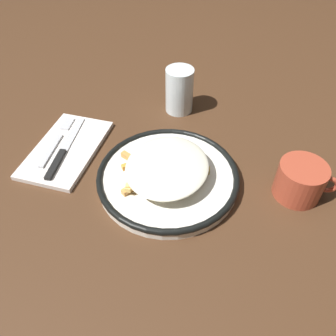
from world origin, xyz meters
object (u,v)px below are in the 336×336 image
object	(u,v)px
plate	(168,177)
knife	(63,152)
napkin	(66,149)
water_glass	(179,90)
fork	(57,141)
fries_heap	(167,167)
coffee_mug	(301,181)

from	to	relation	value
plate	knife	world-z (taller)	plate
napkin	water_glass	size ratio (longest dim) A/B	2.01
fork	plate	bearing A→B (deg)	-8.52
fries_heap	coffee_mug	world-z (taller)	coffee_mug
fries_heap	knife	distance (m)	0.25
fries_heap	napkin	bearing A→B (deg)	172.43
plate	coffee_mug	xyz separation A→B (m)	(0.26, 0.04, 0.02)
coffee_mug	water_glass	bearing A→B (deg)	144.02
plate	fries_heap	world-z (taller)	fries_heap
plate	napkin	distance (m)	0.25
water_glass	fork	bearing A→B (deg)	-137.96
napkin	knife	world-z (taller)	knife
knife	water_glass	xyz separation A→B (m)	(0.21, 0.25, 0.04)
coffee_mug	napkin	bearing A→B (deg)	-179.07
fork	fries_heap	bearing A→B (deg)	-9.24
plate	water_glass	xyz separation A→B (m)	(-0.04, 0.26, 0.04)
napkin	coffee_mug	world-z (taller)	coffee_mug
knife	fork	bearing A→B (deg)	135.51
knife	plate	bearing A→B (deg)	-2.51
plate	water_glass	distance (m)	0.26
fries_heap	water_glass	distance (m)	0.26
fries_heap	fork	xyz separation A→B (m)	(-0.28, 0.05, -0.03)
plate	knife	bearing A→B (deg)	177.49
water_glass	coffee_mug	size ratio (longest dim) A/B	0.97
plate	fork	size ratio (longest dim) A/B	1.67
plate	fries_heap	bearing A→B (deg)	-121.77
coffee_mug	plate	bearing A→B (deg)	-171.68
plate	fries_heap	distance (m)	0.03
plate	fork	world-z (taller)	plate
plate	coffee_mug	bearing A→B (deg)	8.32
fries_heap	knife	world-z (taller)	fries_heap
fries_heap	napkin	size ratio (longest dim) A/B	0.87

